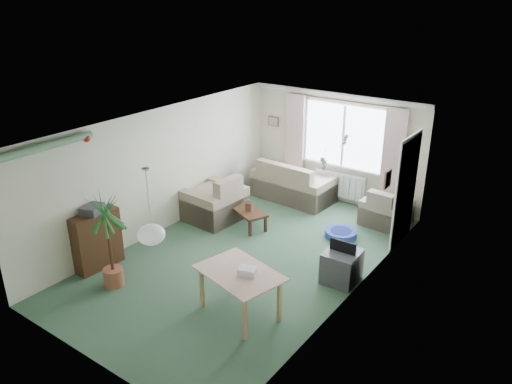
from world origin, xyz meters
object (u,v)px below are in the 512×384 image
Objects in this scene: sofa at (294,180)px; armchair_left at (214,196)px; dining_table at (240,294)px; bookshelf at (97,240)px; coffee_table at (249,218)px; pet_bed at (341,233)px; tv_cube at (342,266)px; houseplant at (109,241)px; armchair_corner at (387,206)px.

sofa is 1.66× the size of armchair_left.
dining_table is at bearing 114.64° from sofa.
dining_table is at bearing 50.27° from armchair_left.
coffee_table is at bearing 69.54° from bookshelf.
coffee_table is at bearing -157.54° from pet_bed.
houseplant is at bearing -144.38° from tv_cube.
bookshelf is 0.75m from houseplant.
houseplant is 2.62× the size of pet_bed.
sofa is at bearing 91.29° from coffee_table.
armchair_left is at bearing 166.98° from tv_cube.
tv_cube is (0.80, 1.66, -0.08)m from dining_table.
sofa reaches higher than pet_bed.
armchair_left is 2.89m from houseplant.
bookshelf is 0.92× the size of dining_table.
pet_bed is at bearing 69.42° from armchair_corner.
coffee_table is (-2.16, -1.72, -0.20)m from armchair_corner.
armchair_left is 2.65m from pet_bed.
coffee_table is 2.49m from tv_cube.
armchair_corner is 1.40× the size of pet_bed.
houseplant is at bearing 87.34° from sofa.
bookshelf is 4.07m from tv_cube.
pet_bed is (0.09, 3.06, -0.28)m from dining_table.
dining_table is 3.08m from pet_bed.
sofa reaches higher than coffee_table.
pet_bed is at bearing 88.23° from dining_table.
sofa is 1.99m from armchair_left.
houseplant reaches higher than coffee_table.
bookshelf reaches higher than armchair_left.
sofa reaches higher than tv_cube.
dining_table is (2.74, 0.33, -0.16)m from bookshelf.
bookshelf reaches higher than sofa.
bookshelf is at bearing -129.86° from pet_bed.
houseplant is (0.31, -2.85, 0.31)m from armchair_left.
coffee_table is 0.74× the size of dining_table.
armchair_left is at bearing 70.05° from sofa.
armchair_left is 1.86× the size of tv_cube.
houseplant is (-0.47, -4.69, 0.35)m from sofa.
sofa is at bearing 160.75° from armchair_left.
bookshelf reaches higher than armchair_corner.
houseplant is 1.45× the size of dining_table.
armchair_corner is 0.54× the size of houseplant.
bookshelf is (-1.16, -2.70, 0.32)m from coffee_table.
bookshelf reaches higher than pet_bed.
tv_cube is (0.22, -2.43, -0.12)m from armchair_corner.
armchair_corner is at bearing 55.90° from bookshelf.
sofa is 2.05m from pet_bed.
dining_table is at bearing 9.69° from bookshelf.
tv_cube is at bearing 137.71° from sofa.
coffee_table is 2.86m from dining_table.
coffee_table is (0.04, -1.75, -0.26)m from sofa.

